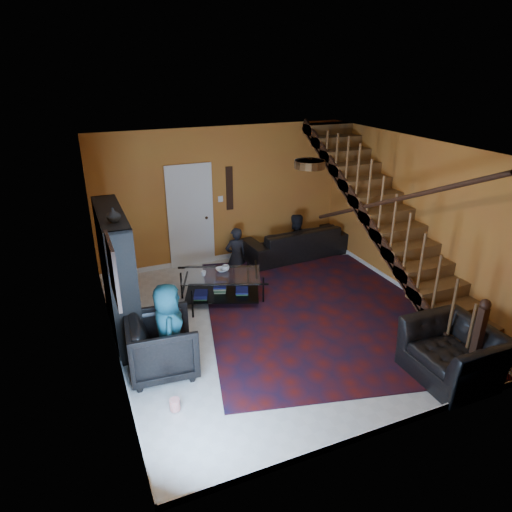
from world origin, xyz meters
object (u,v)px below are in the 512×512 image
(bookshelf, at_px, (118,277))
(armchair_right, at_px, (454,353))
(coffee_table, at_px, (222,285))
(sofa, at_px, (296,241))
(armchair_left, at_px, (162,345))

(bookshelf, distance_m, armchair_right, 4.87)
(coffee_table, bearing_deg, sofa, 31.55)
(sofa, xyz_separation_m, armchair_right, (0.00, -4.55, 0.04))
(sofa, distance_m, coffee_table, 2.53)
(bookshelf, height_order, armchair_right, bookshelf)
(armchair_left, xyz_separation_m, coffee_table, (1.40, 1.60, -0.11))
(sofa, height_order, armchair_right, armchair_right)
(sofa, bearing_deg, bookshelf, 19.87)
(armchair_left, bearing_deg, sofa, -45.69)
(sofa, distance_m, armchair_right, 4.55)
(bookshelf, xyz_separation_m, armchair_left, (0.35, -1.22, -0.55))
(armchair_right, relative_size, coffee_table, 0.75)
(armchair_right, bearing_deg, bookshelf, -125.49)
(bookshelf, height_order, coffee_table, bookshelf)
(sofa, xyz_separation_m, coffee_table, (-2.15, -1.32, -0.03))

